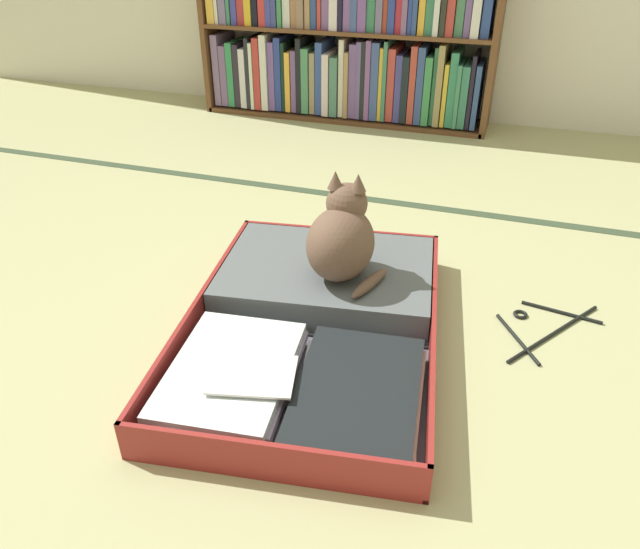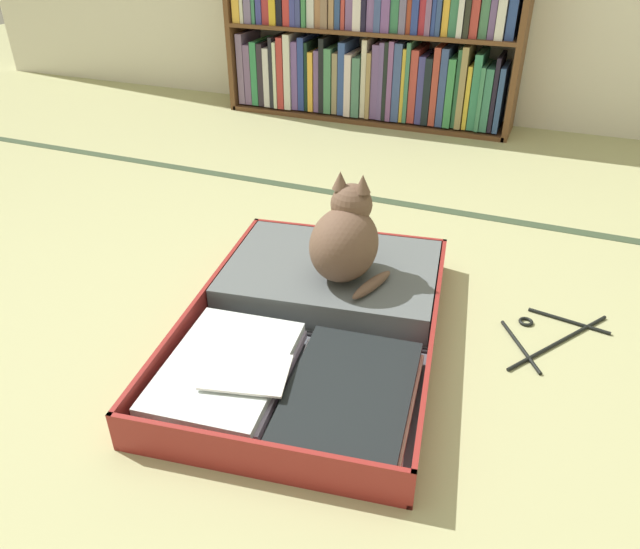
# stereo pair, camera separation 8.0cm
# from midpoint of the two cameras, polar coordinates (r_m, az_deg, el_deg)

# --- Properties ---
(ground_plane) EXTENTS (10.00, 10.00, 0.00)m
(ground_plane) POSITION_cam_midpoint_polar(r_m,az_deg,el_deg) (1.51, -7.93, -10.68)
(ground_plane) COLOR tan
(tatami_border) EXTENTS (4.80, 0.05, 0.00)m
(tatami_border) POSITION_cam_midpoint_polar(r_m,az_deg,el_deg) (2.45, 3.99, 7.21)
(tatami_border) COLOR #374831
(tatami_border) RESTS_ON ground_plane
(bookshelf) EXTENTS (1.59, 0.29, 0.94)m
(bookshelf) POSITION_cam_midpoint_polar(r_m,az_deg,el_deg) (3.41, 1.65, 22.05)
(bookshelf) COLOR brown
(bookshelf) RESTS_ON ground_plane
(open_suitcase) EXTENTS (0.78, 1.04, 0.10)m
(open_suitcase) POSITION_cam_midpoint_polar(r_m,az_deg,el_deg) (1.65, -1.85, -4.03)
(open_suitcase) COLOR maroon
(open_suitcase) RESTS_ON ground_plane
(black_cat) EXTENTS (0.23, 0.25, 0.30)m
(black_cat) POSITION_cam_midpoint_polar(r_m,az_deg,el_deg) (1.67, 0.80, 3.46)
(black_cat) COLOR brown
(black_cat) RESTS_ON open_suitcase
(clothes_hanger) EXTENTS (0.29, 0.35, 0.01)m
(clothes_hanger) POSITION_cam_midpoint_polar(r_m,az_deg,el_deg) (1.78, 19.40, -4.76)
(clothes_hanger) COLOR black
(clothes_hanger) RESTS_ON ground_plane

